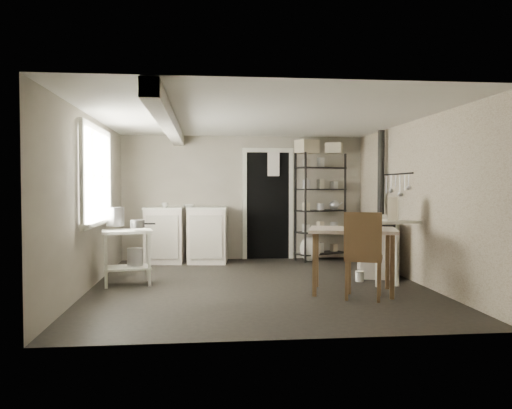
{
  "coord_description": "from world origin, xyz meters",
  "views": [
    {
      "loc": [
        -0.74,
        -6.81,
        1.35
      ],
      "look_at": [
        0.0,
        0.3,
        1.1
      ],
      "focal_mm": 35.0,
      "sensor_mm": 36.0,
      "label": 1
    }
  ],
  "objects": [
    {
      "name": "shelf_rack",
      "position": [
        1.4,
        2.22,
        0.95
      ],
      "size": [
        1.0,
        0.7,
        1.97
      ],
      "primitive_type": null,
      "rotation": [
        0.0,
        0.0,
        0.4
      ],
      "color": "black",
      "rests_on": "ground"
    },
    {
      "name": "ceiling",
      "position": [
        0.0,
        0.0,
        2.3
      ],
      "size": [
        5.0,
        5.0,
        0.0
      ],
      "primitive_type": "plane",
      "rotation": [
        3.14,
        0.0,
        0.0
      ],
      "color": "silver",
      "rests_on": "wall_back"
    },
    {
      "name": "stovepipe",
      "position": [
        2.14,
        1.09,
        1.59
      ],
      "size": [
        0.11,
        0.11,
        1.38
      ],
      "primitive_type": null,
      "rotation": [
        0.0,
        0.0,
        0.03
      ],
      "color": "black",
      "rests_on": "stove"
    },
    {
      "name": "flour_sack",
      "position": [
        1.18,
        2.07,
        0.24
      ],
      "size": [
        0.47,
        0.44,
        0.46
      ],
      "primitive_type": "ellipsoid",
      "rotation": [
        0.0,
        0.0,
        -0.37
      ],
      "color": "silver",
      "rests_on": "ground"
    },
    {
      "name": "wall_back",
      "position": [
        0.0,
        2.5,
        1.15
      ],
      "size": [
        4.5,
        0.02,
        2.3
      ],
      "primitive_type": "cube",
      "color": "#9E9686",
      "rests_on": "ground"
    },
    {
      "name": "ceiling_beam",
      "position": [
        -1.2,
        0.0,
        2.2
      ],
      "size": [
        0.18,
        5.0,
        0.18
      ],
      "primitive_type": null,
      "color": "white",
      "rests_on": "ceiling"
    },
    {
      "name": "shelf_jar",
      "position": [
        1.14,
        2.17,
        1.38
      ],
      "size": [
        0.13,
        0.13,
        0.21
      ],
      "primitive_type": "imported",
      "rotation": [
        0.0,
        0.0,
        -0.42
      ],
      "color": "silver",
      "rests_on": "shelf_rack"
    },
    {
      "name": "wallpaper_panel",
      "position": [
        2.24,
        0.0,
        1.15
      ],
      "size": [
        0.01,
        5.0,
        2.3
      ],
      "primitive_type": null,
      "color": "#B9AD96",
      "rests_on": "wall_right"
    },
    {
      "name": "base_cabinets",
      "position": [
        -1.06,
        2.15,
        0.46
      ],
      "size": [
        1.57,
        0.81,
        0.99
      ],
      "primitive_type": null,
      "rotation": [
        0.0,
        0.0,
        -0.11
      ],
      "color": "beige",
      "rests_on": "ground"
    },
    {
      "name": "wall_left",
      "position": [
        -2.25,
        0.0,
        1.15
      ],
      "size": [
        0.02,
        5.0,
        2.3
      ],
      "primitive_type": "cube",
      "color": "#9E9686",
      "rests_on": "ground"
    },
    {
      "name": "prep_table",
      "position": [
        -1.8,
        0.19,
        0.4
      ],
      "size": [
        0.74,
        0.59,
        0.76
      ],
      "primitive_type": null,
      "rotation": [
        0.0,
        0.0,
        0.19
      ],
      "color": "white",
      "rests_on": "ground"
    },
    {
      "name": "storage_box_b",
      "position": [
        1.63,
        2.16,
        1.99
      ],
      "size": [
        0.37,
        0.36,
        0.19
      ],
      "primitive_type": "cube",
      "rotation": [
        0.0,
        0.0,
        -0.4
      ],
      "color": "beige",
      "rests_on": "shelf_rack"
    },
    {
      "name": "floor_crock",
      "position": [
        1.47,
        0.09,
        0.07
      ],
      "size": [
        0.13,
        0.13,
        0.15
      ],
      "primitive_type": "cylinder",
      "rotation": [
        0.0,
        0.0,
        -0.07
      ],
      "color": "silver",
      "rests_on": "ground"
    },
    {
      "name": "stockpot",
      "position": [
        -1.97,
        0.27,
        0.94
      ],
      "size": [
        0.28,
        0.28,
        0.26
      ],
      "primitive_type": "cylinder",
      "rotation": [
        0.0,
        0.0,
        0.18
      ],
      "color": "#B1B1B3",
      "rests_on": "prep_table"
    },
    {
      "name": "mixing_bowl",
      "position": [
        -1.01,
        2.1,
        0.95
      ],
      "size": [
        0.27,
        0.27,
        0.06
      ],
      "primitive_type": "imported",
      "rotation": [
        0.0,
        0.0,
        0.04
      ],
      "color": "silver",
      "rests_on": "base_cabinets"
    },
    {
      "name": "floor",
      "position": [
        0.0,
        0.0,
        0.0
      ],
      "size": [
        5.0,
        5.0,
        0.0
      ],
      "primitive_type": "plane",
      "color": "black",
      "rests_on": "ground"
    },
    {
      "name": "side_ledge",
      "position": [
        1.86,
        -0.29,
        0.43
      ],
      "size": [
        0.62,
        0.38,
        0.9
      ],
      "primitive_type": null,
      "rotation": [
        0.0,
        0.0,
        0.11
      ],
      "color": "white",
      "rests_on": "ground"
    },
    {
      "name": "saucepan",
      "position": [
        -1.65,
        0.09,
        0.85
      ],
      "size": [
        0.22,
        0.22,
        0.11
      ],
      "primitive_type": "cylinder",
      "rotation": [
        0.0,
        0.0,
        0.16
      ],
      "color": "#B1B1B3",
      "rests_on": "prep_table"
    },
    {
      "name": "wall_right",
      "position": [
        2.25,
        0.0,
        1.15
      ],
      "size": [
        0.02,
        5.0,
        2.3
      ],
      "primitive_type": "cube",
      "color": "#9E9686",
      "rests_on": "ground"
    },
    {
      "name": "bucket",
      "position": [
        -1.7,
        0.19,
        0.39
      ],
      "size": [
        0.27,
        0.27,
        0.24
      ],
      "primitive_type": "cylinder",
      "rotation": [
        0.0,
        0.0,
        0.29
      ],
      "color": "#B1B1B3",
      "rests_on": "prep_table"
    },
    {
      "name": "doorway",
      "position": [
        0.45,
        2.47,
        1.0
      ],
      "size": [
        0.96,
        0.1,
        2.08
      ],
      "primitive_type": null,
      "color": "white",
      "rests_on": "ground"
    },
    {
      "name": "table_cup",
      "position": [
        1.37,
        -0.73,
        0.81
      ],
      "size": [
        0.11,
        0.11,
        0.1
      ],
      "primitive_type": "imported",
      "rotation": [
        0.0,
        0.0,
        0.05
      ],
      "color": "silver",
      "rests_on": "work_table"
    },
    {
      "name": "window",
      "position": [
        -2.22,
        0.2,
        1.5
      ],
      "size": [
        0.12,
        1.76,
        1.28
      ],
      "primitive_type": null,
      "color": "white",
      "rests_on": "wall_left"
    },
    {
      "name": "counter_cup",
      "position": [
        -1.43,
        2.0,
        0.96
      ],
      "size": [
        0.13,
        0.13,
        0.09
      ],
      "primitive_type": "imported",
      "rotation": [
        0.0,
        0.0,
        0.18
      ],
      "color": "silver",
      "rests_on": "base_cabinets"
    },
    {
      "name": "stove",
      "position": [
        1.92,
        0.65,
        0.44
      ],
      "size": [
        0.83,
        1.15,
        0.81
      ],
      "primitive_type": null,
      "rotation": [
        0.0,
        0.0,
        -0.27
      ],
      "color": "beige",
      "rests_on": "ground"
    },
    {
      "name": "utensil_rail",
      "position": [
        2.19,
        0.6,
        1.55
      ],
      "size": [
        0.06,
        1.2,
        0.44
      ],
      "primitive_type": null,
      "color": "#B1B1B3",
      "rests_on": "wall_right"
    },
    {
      "name": "storage_box_a",
      "position": [
        1.14,
        2.22,
        2.01
      ],
      "size": [
        0.44,
        0.42,
        0.24
      ],
      "primitive_type": "cube",
      "rotation": [
        0.0,
        0.0,
        0.43
      ],
      "color": "beige",
      "rests_on": "shelf_rack"
    },
    {
      "name": "chair",
      "position": [
        1.18,
        -0.96,
        0.49
      ],
      "size": [
        0.57,
        0.59,
        1.06
      ],
      "primitive_type": null,
      "rotation": [
        0.0,
        0.0,
        -0.38
      ],
      "color": "brown",
      "rests_on": "ground"
    },
    {
      "name": "oats_box",
      "position": [
        1.8,
        -0.32,
        1.01
      ],
      "size": [
        0.2,
        0.24,
        0.32
      ],
      "primitive_type": "cube",
      "rotation": [
        0.0,
        0.0,
        -0.43
      ],
      "color": "beige",
      "rests_on": "side_ledge"
    },
    {
      "name": "work_table",
      "position": [
        1.14,
        -0.63,
        0.38
      ],
      "size": [
        1.24,
        1.02,
        0.82
      ],
      "primitive_type": null,
      "rotation": [
        0.0,
        0.0,
        -0.27
      ],
      "color": "beige",
      "rests_on": "ground"
    },
    {
      "name": "wall_front",
      "position": [
        0.0,
        -2.5,
        1.15
      ],
      "size": [
        4.5,
        0.02,
        2.3
      ],
      "primitive_type": "cube",
      "color": "#9E9686",
      "rests_on": "ground"
    }
  ]
}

